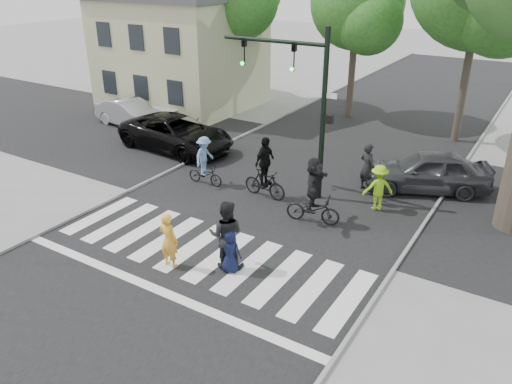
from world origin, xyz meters
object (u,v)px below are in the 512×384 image
Objects in this scene: traffic_signal at (302,89)px; car_silver at (131,113)px; cyclist_mid at (265,173)px; pedestrian_child at (230,251)px; cyclist_left at (205,164)px; car_grey at (427,171)px; pedestrian_woman at (169,240)px; car_suv at (176,133)px; cyclist_right at (314,194)px; pedestrian_adult at (226,235)px.

car_silver is at bearing 166.00° from traffic_signal.
pedestrian_child is at bearing -69.95° from cyclist_mid.
cyclist_left reaches higher than car_grey.
cyclist_mid is (-1.70, 4.67, 0.30)m from pedestrian_child.
pedestrian_woman is 0.29× the size of car_suv.
cyclist_mid is at bearing 160.35° from cyclist_right.
car_grey is at bearing -117.52° from pedestrian_woman.
pedestrian_adult is at bearing -47.23° from pedestrian_child.
cyclist_mid is at bearing -103.78° from car_silver.
traffic_signal is 2.62× the size of cyclist_mid.
traffic_signal is 7.07m from pedestrian_woman.
cyclist_right is 0.53× the size of car_silver.
pedestrian_child is 8.93m from car_grey.
cyclist_right is (2.24, 4.50, 0.19)m from pedestrian_woman.
traffic_signal is 3.13× the size of cyclist_left.
car_grey is (3.95, 2.72, -3.12)m from traffic_signal.
pedestrian_woman reaches higher than car_suv.
pedestrian_woman is 13.94m from car_silver.
car_grey is (7.36, 3.91, -0.05)m from cyclist_left.
pedestrian_adult is 0.44× the size of car_grey.
car_silver is (-12.12, 8.46, 0.06)m from pedestrian_child.
cyclist_left is (-4.25, 4.46, 0.19)m from pedestrian_child.
cyclist_left is at bearing -86.61° from car_grey.
pedestrian_adult reaches higher than cyclist_left.
car_suv is at bearing -102.91° from car_silver.
cyclist_mid is 0.41× the size of car_suv.
pedestrian_adult is 1.05× the size of cyclist_left.
cyclist_right is 5.17m from car_grey.
car_silver is at bearing -41.02° from pedestrian_woman.
car_suv is at bearing 169.35° from traffic_signal.
car_suv is at bearing 159.37° from cyclist_mid.
pedestrian_woman is 9.82m from car_suv.
pedestrian_child is 0.23× the size of car_suv.
cyclist_left is at bearing -71.53° from pedestrian_adult.
car_grey is at bearing 37.58° from cyclist_mid.
car_suv is 1.31× the size of car_silver.
cyclist_mid is 11.09m from car_silver.
traffic_signal reaches higher than cyclist_right.
car_grey is (3.11, 8.37, 0.14)m from pedestrian_child.
car_suv and car_grey have the same top height.
cyclist_right is at bearing -7.35° from cyclist_left.
car_silver is 15.23m from car_grey.
traffic_signal reaches higher than cyclist_mid.
car_suv is at bearing -51.04° from pedestrian_woman.
cyclist_mid is 6.49m from car_suv.
car_grey is at bearing -136.71° from pedestrian_adult.
pedestrian_adult is (0.61, -5.49, -2.89)m from traffic_signal.
traffic_signal is 4.74m from cyclist_left.
pedestrian_woman is 0.39× the size of car_silver.
pedestrian_adult is at bearing -127.40° from car_suv.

